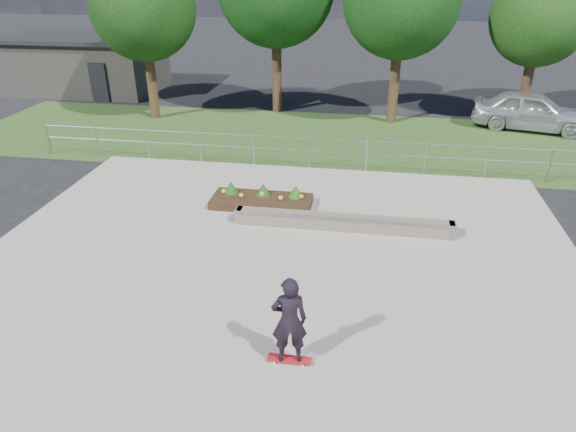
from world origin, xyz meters
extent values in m
plane|color=black|center=(0.00, 0.00, 0.00)|extent=(120.00, 120.00, 0.00)
cube|color=#28451B|center=(0.00, 11.00, 0.01)|extent=(30.00, 8.00, 0.02)
cube|color=gray|center=(0.00, 0.00, 0.03)|extent=(15.00, 15.00, 0.06)
cylinder|color=#909398|center=(-10.00, 7.50, 0.60)|extent=(0.06, 0.06, 1.20)
cylinder|color=#919499|center=(-8.00, 7.50, 0.60)|extent=(0.06, 0.06, 1.20)
cylinder|color=gray|center=(-6.00, 7.50, 0.60)|extent=(0.06, 0.06, 1.20)
cylinder|color=gray|center=(-4.00, 7.50, 0.60)|extent=(0.06, 0.06, 1.20)
cylinder|color=gray|center=(-2.00, 7.50, 0.60)|extent=(0.06, 0.06, 1.20)
cylinder|color=gray|center=(0.00, 7.50, 0.60)|extent=(0.06, 0.06, 1.20)
cylinder|color=#909398|center=(2.00, 7.50, 0.60)|extent=(0.06, 0.06, 1.20)
cylinder|color=gray|center=(4.00, 7.50, 0.60)|extent=(0.06, 0.06, 1.20)
cylinder|color=gray|center=(6.00, 7.50, 0.60)|extent=(0.06, 0.06, 1.20)
cylinder|color=gray|center=(8.00, 7.50, 0.60)|extent=(0.06, 0.06, 1.20)
cylinder|color=gray|center=(0.00, 7.50, 1.15)|extent=(20.00, 0.04, 0.04)
cylinder|color=gray|center=(0.00, 7.50, 0.70)|extent=(20.00, 0.04, 0.04)
cube|color=#2B2927|center=(-14.00, 18.00, 1.40)|extent=(8.00, 5.00, 2.80)
cube|color=black|center=(-14.00, 18.00, 2.90)|extent=(8.40, 5.40, 0.20)
cube|color=black|center=(-12.00, 15.45, 1.00)|extent=(0.90, 0.10, 2.00)
cylinder|color=#352315|center=(-8.00, 13.00, 1.46)|extent=(0.44, 0.44, 2.93)
sphere|color=black|center=(-8.00, 13.00, 4.88)|extent=(4.55, 4.55, 4.55)
cylinder|color=#301E13|center=(-2.50, 15.00, 1.69)|extent=(0.44, 0.44, 3.38)
cylinder|color=#342415|center=(3.00, 14.00, 1.57)|extent=(0.44, 0.44, 3.15)
cylinder|color=#372116|center=(9.00, 15.50, 1.35)|extent=(0.44, 0.44, 2.70)
sphere|color=black|center=(9.00, 15.50, 4.50)|extent=(4.20, 4.20, 4.20)
cube|color=brown|center=(1.47, 3.01, 0.26)|extent=(6.00, 0.40, 0.40)
cylinder|color=#95979D|center=(1.47, 2.81, 0.46)|extent=(6.00, 0.06, 0.06)
cube|color=brown|center=(-1.43, 3.01, 0.26)|extent=(0.15, 0.42, 0.40)
cube|color=brown|center=(4.37, 3.01, 0.26)|extent=(0.15, 0.42, 0.40)
cube|color=black|center=(-1.03, 4.14, 0.18)|extent=(3.00, 1.20, 0.25)
sphere|color=yellow|center=(-2.23, 4.24, 0.39)|extent=(0.14, 0.14, 0.14)
sphere|color=yellow|center=(-1.63, 4.04, 0.39)|extent=(0.14, 0.14, 0.14)
sphere|color=yellow|center=(-1.03, 4.24, 0.39)|extent=(0.14, 0.14, 0.14)
sphere|color=yellow|center=(-0.43, 4.04, 0.39)|extent=(0.14, 0.14, 0.14)
sphere|color=gold|center=(0.17, 4.24, 0.39)|extent=(0.14, 0.14, 0.14)
cone|color=#164313|center=(-2.03, 4.39, 0.49)|extent=(0.44, 0.44, 0.36)
cone|color=#1A4212|center=(-1.03, 4.39, 0.49)|extent=(0.44, 0.44, 0.36)
cone|color=#194F16|center=(-0.03, 4.39, 0.49)|extent=(0.44, 0.44, 0.36)
cylinder|color=white|center=(0.59, -2.49, 0.09)|extent=(0.05, 0.03, 0.05)
cylinder|color=white|center=(0.59, -2.31, 0.09)|extent=(0.05, 0.03, 0.05)
cylinder|color=white|center=(1.11, -2.49, 0.09)|extent=(0.05, 0.03, 0.05)
cylinder|color=white|center=(1.11, -2.31, 0.09)|extent=(0.05, 0.03, 0.05)
cylinder|color=#95959A|center=(0.59, -2.40, 0.11)|extent=(0.02, 0.18, 0.02)
cylinder|color=gray|center=(1.11, -2.40, 0.11)|extent=(0.02, 0.18, 0.02)
cube|color=#AA1419|center=(0.85, -2.40, 0.13)|extent=(0.80, 0.21, 0.02)
imported|color=black|center=(0.85, -2.40, 1.02)|extent=(0.71, 0.54, 1.76)
imported|color=#B2B6BC|center=(8.98, 13.82, 0.83)|extent=(5.20, 3.07, 1.66)
camera|label=1|loc=(1.97, -9.57, 6.71)|focal=32.00mm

